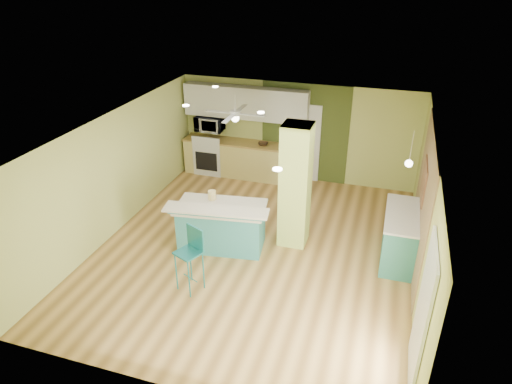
% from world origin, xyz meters
% --- Properties ---
extents(floor, '(6.00, 7.00, 0.01)m').
position_xyz_m(floor, '(0.00, 0.00, -0.01)').
color(floor, olive).
rests_on(floor, ground).
extents(ceiling, '(6.00, 7.00, 0.01)m').
position_xyz_m(ceiling, '(0.00, 0.00, 2.50)').
color(ceiling, white).
rests_on(ceiling, wall_back).
extents(wall_back, '(6.00, 0.01, 2.50)m').
position_xyz_m(wall_back, '(0.00, 3.50, 1.25)').
color(wall_back, '#BDC569').
rests_on(wall_back, floor).
extents(wall_front, '(6.00, 0.01, 2.50)m').
position_xyz_m(wall_front, '(0.00, -3.50, 1.25)').
color(wall_front, '#BDC569').
rests_on(wall_front, floor).
extents(wall_left, '(0.01, 7.00, 2.50)m').
position_xyz_m(wall_left, '(-3.00, 0.00, 1.25)').
color(wall_left, '#BDC569').
rests_on(wall_left, floor).
extents(wall_right, '(0.01, 7.00, 2.50)m').
position_xyz_m(wall_right, '(3.00, 0.00, 1.25)').
color(wall_right, '#BDC569').
rests_on(wall_right, floor).
extents(wood_panel, '(0.02, 3.40, 2.50)m').
position_xyz_m(wood_panel, '(2.99, 0.60, 1.25)').
color(wood_panel, '#81664A').
rests_on(wood_panel, floor).
extents(olive_accent, '(2.20, 0.02, 2.50)m').
position_xyz_m(olive_accent, '(0.20, 3.49, 1.25)').
color(olive_accent, '#414F1F').
rests_on(olive_accent, floor).
extents(interior_door, '(0.82, 0.05, 2.00)m').
position_xyz_m(interior_door, '(0.20, 3.46, 1.00)').
color(interior_door, white).
rests_on(interior_door, floor).
extents(french_door, '(0.04, 1.08, 2.10)m').
position_xyz_m(french_door, '(2.97, -2.30, 1.05)').
color(french_door, silver).
rests_on(french_door, floor).
extents(column, '(0.55, 0.55, 2.50)m').
position_xyz_m(column, '(0.65, 0.50, 1.25)').
color(column, '#BFD864').
rests_on(column, floor).
extents(kitchen_run, '(3.25, 0.63, 0.94)m').
position_xyz_m(kitchen_run, '(-1.30, 3.20, 0.47)').
color(kitchen_run, '#D1BF6D').
rests_on(kitchen_run, floor).
extents(stove, '(0.76, 0.66, 1.08)m').
position_xyz_m(stove, '(-2.25, 3.19, 0.46)').
color(stove, silver).
rests_on(stove, floor).
extents(upper_cabinets, '(3.20, 0.34, 0.80)m').
position_xyz_m(upper_cabinets, '(-1.30, 3.32, 1.95)').
color(upper_cabinets, silver).
rests_on(upper_cabinets, wall_back).
extents(microwave, '(0.70, 0.48, 0.39)m').
position_xyz_m(microwave, '(-2.25, 3.20, 1.35)').
color(microwave, white).
rests_on(microwave, wall_back).
extents(ceiling_fan, '(1.41, 1.41, 0.61)m').
position_xyz_m(ceiling_fan, '(-1.10, 2.00, 2.08)').
color(ceiling_fan, silver).
rests_on(ceiling_fan, ceiling).
extents(pendant_lamp, '(0.14, 0.14, 0.69)m').
position_xyz_m(pendant_lamp, '(2.65, 0.75, 1.88)').
color(pendant_lamp, white).
rests_on(pendant_lamp, ceiling).
extents(wall_decor, '(0.03, 0.90, 0.70)m').
position_xyz_m(wall_decor, '(2.96, 0.80, 1.55)').
color(wall_decor, brown).
rests_on(wall_decor, wood_panel).
extents(peninsula, '(1.99, 1.28, 1.04)m').
position_xyz_m(peninsula, '(-0.67, -0.11, 0.48)').
color(peninsula, teal).
rests_on(peninsula, floor).
extents(bar_stool, '(0.51, 0.51, 1.18)m').
position_xyz_m(bar_stool, '(-0.67, -1.44, 0.79)').
color(bar_stool, teal).
rests_on(bar_stool, floor).
extents(side_counter, '(0.65, 1.53, 0.98)m').
position_xyz_m(side_counter, '(2.70, 0.51, 0.49)').
color(side_counter, teal).
rests_on(side_counter, floor).
extents(fruit_bowl, '(0.30, 0.30, 0.06)m').
position_xyz_m(fruit_bowl, '(-0.79, 3.16, 0.97)').
color(fruit_bowl, '#3D2919').
rests_on(fruit_bowl, kitchen_run).
extents(canister, '(0.16, 0.16, 0.18)m').
position_xyz_m(canister, '(-0.94, 0.12, 1.00)').
color(canister, yellow).
rests_on(canister, peninsula).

